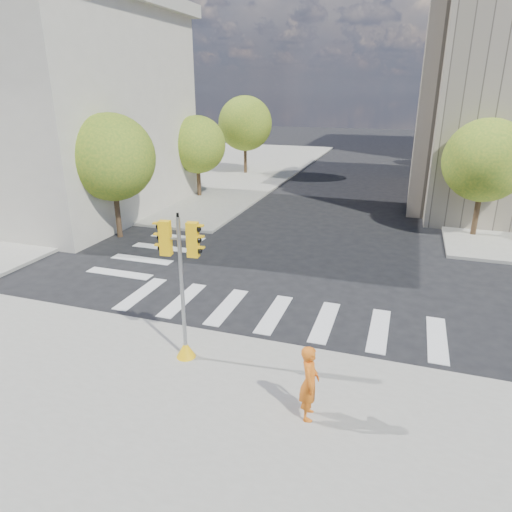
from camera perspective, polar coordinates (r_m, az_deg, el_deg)
The scene contains 14 objects.
ground at distance 17.96m, azimuth 4.40°, elevation -4.52°, with size 160.00×160.00×0.00m, color black.
sidewalk_far_left at distance 48.75m, azimuth -11.28°, elevation 11.08°, with size 28.00×40.00×0.15m, color gray.
classical_building at distance 33.76m, azimuth -27.69°, elevation 16.25°, with size 19.00×15.00×12.70m.
tree_lw_near at distance 24.73m, azimuth -17.59°, elevation 11.65°, with size 4.40×4.40×6.41m.
tree_lw_mid at distance 33.34m, azimuth -7.35°, elevation 13.63°, with size 4.00×4.00×5.77m.
tree_lw_far at distance 42.47m, azimuth -1.37°, elevation 16.22°, with size 4.80×4.80×6.95m.
tree_re_near at distance 26.35m, azimuth 26.75°, elevation 10.60°, with size 4.20×4.20×6.16m.
tree_re_mid at distance 38.17m, azimuth 24.64°, elevation 13.74°, with size 4.60×4.60×6.66m.
tree_re_far at distance 50.13m, azimuth 23.39°, elevation 14.49°, with size 4.00×4.00×5.88m.
lamp_near at distance 30.29m, azimuth 26.95°, elevation 12.58°, with size 0.35×0.18×8.11m.
lamp_far at distance 44.16m, azimuth 24.68°, elevation 14.68°, with size 0.35×0.18×8.11m.
traffic_signal at distance 12.89m, azimuth -9.14°, elevation -5.46°, with size 1.08×0.56×4.32m.
photographer at distance 11.03m, azimuth 6.69°, elevation -15.44°, with size 0.69×0.45×1.89m, color orange.
planter_wall at distance 27.29m, azimuth -26.24°, elevation 3.02°, with size 6.00×0.40×0.50m, color silver.
Camera 1 is at (3.85, -15.86, 7.50)m, focal length 32.00 mm.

